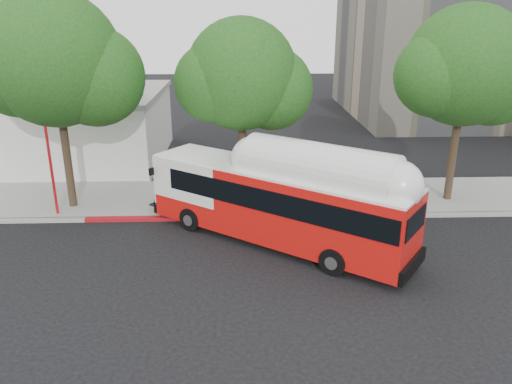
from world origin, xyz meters
TOP-DOWN VIEW (x-y plane):
  - ground at (0.00, 0.00)m, footprint 120.00×120.00m
  - sidewalk at (0.00, 6.50)m, footprint 60.00×5.00m
  - curb_strip at (0.00, 3.90)m, footprint 60.00×0.30m
  - red_curb_segment at (-3.00, 3.90)m, footprint 10.00×0.32m
  - street_tree_left at (-8.53, 5.56)m, footprint 6.67×5.80m
  - street_tree_mid at (-0.59, 6.06)m, footprint 5.75×5.00m
  - street_tree_right at (9.44, 5.86)m, footprint 6.21×5.40m
  - low_commercial_bldg at (-14.00, 14.00)m, footprint 16.20×10.20m
  - transit_bus at (0.33, 1.47)m, footprint 10.66×8.67m
  - signal_pole at (-9.40, 4.51)m, footprint 0.13×0.42m

SIDE VIEW (x-z plane):
  - ground at x=0.00m, z-range 0.00..0.00m
  - sidewalk at x=0.00m, z-range 0.00..0.15m
  - curb_strip at x=0.00m, z-range 0.00..0.15m
  - red_curb_segment at x=-3.00m, z-range 0.00..0.16m
  - transit_bus at x=0.33m, z-range -0.11..3.37m
  - low_commercial_bldg at x=-14.00m, z-range 0.03..4.28m
  - signal_pole at x=-9.40m, z-range 0.06..4.54m
  - street_tree_mid at x=-0.59m, z-range 1.60..10.22m
  - street_tree_right at x=9.44m, z-range 1.67..10.85m
  - street_tree_left at x=-8.53m, z-range 1.73..11.47m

